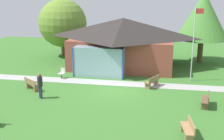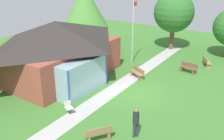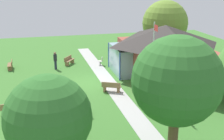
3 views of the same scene
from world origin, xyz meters
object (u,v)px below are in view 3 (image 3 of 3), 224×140
object	(u,v)px
pavilion	(163,49)
visitor_strolling_lawn	(55,59)
bench_front_right	(12,109)
tree_east_hedge	(177,81)
bench_front_left	(10,65)
bench_lawn_far_right	(69,129)
tree_behind_pavilion_left	(165,23)
bench_rear_near_path	(111,87)
patio_chair_west	(101,61)
bench_mid_left	(69,61)
bench_mid_right	(78,110)
tree_far_east	(48,118)
flagpole	(153,61)

from	to	relation	value
pavilion	visitor_strolling_lawn	size ratio (longest dim) A/B	5.89
bench_front_right	tree_east_hedge	world-z (taller)	tree_east_hedge
pavilion	bench_front_left	xyz separation A→B (m)	(-5.02, -13.78, -1.98)
bench_lawn_far_right	tree_behind_pavilion_left	xyz separation A→B (m)	(-16.24, 12.84, 3.22)
bench_lawn_far_right	tree_behind_pavilion_left	bearing A→B (deg)	-69.10
bench_rear_near_path	patio_chair_west	world-z (taller)	patio_chair_west
pavilion	visitor_strolling_lawn	distance (m)	10.35
bench_mid_left	bench_mid_right	world-z (taller)	same
tree_east_hedge	pavilion	bearing A→B (deg)	158.97
tree_far_east	bench_front_left	bearing A→B (deg)	-170.18
pavilion	bench_lawn_far_right	xyz separation A→B (m)	(9.13, -9.59, -1.98)
visitor_strolling_lawn	tree_east_hedge	distance (m)	17.29
bench_front_right	patio_chair_west	bearing A→B (deg)	41.77
tree_far_east	patio_chair_west	bearing A→B (deg)	161.33
bench_rear_near_path	tree_far_east	world-z (taller)	tree_far_east
pavilion	tree_far_east	size ratio (longest dim) A/B	2.08
pavilion	patio_chair_west	distance (m)	6.74
bench_mid_left	visitor_strolling_lawn	xyz separation A→B (m)	(1.37, -1.45, 0.62)
bench_front_left	tree_far_east	world-z (taller)	tree_far_east
bench_lawn_far_right	patio_chair_west	xyz separation A→B (m)	(-13.30, 4.66, 0.01)
bench_mid_right	bench_front_right	size ratio (longest dim) A/B	1.00
bench_rear_near_path	patio_chair_west	size ratio (longest dim) A/B	1.79
bench_rear_near_path	tree_east_hedge	xyz separation A→B (m)	(9.23, 0.84, 3.64)
patio_chair_west	tree_east_hedge	world-z (taller)	tree_east_hedge
pavilion	tree_behind_pavilion_left	xyz separation A→B (m)	(-7.11, 3.26, 1.24)
flagpole	pavilion	bearing A→B (deg)	150.87
bench_mid_left	bench_rear_near_path	size ratio (longest dim) A/B	0.97
patio_chair_west	bench_mid_left	bearing A→B (deg)	91.79
tree_far_east	bench_front_right	bearing A→B (deg)	-163.21
visitor_strolling_lawn	tree_far_east	distance (m)	16.94
tree_far_east	tree_east_hedge	bearing A→B (deg)	94.04
bench_mid_right	bench_front_right	bearing A→B (deg)	170.57
flagpole	tree_far_east	xyz separation A→B (m)	(6.71, -7.25, -0.13)
patio_chair_west	tree_far_east	distance (m)	18.19
pavilion	flagpole	xyz separation A→B (m)	(6.17, -3.44, 0.83)
patio_chair_west	tree_behind_pavilion_left	size ratio (longest dim) A/B	0.14
patio_chair_west	visitor_strolling_lawn	xyz separation A→B (m)	(0.28, -4.57, 0.61)
patio_chair_west	bench_front_left	bearing A→B (deg)	105.67
flagpole	bench_lawn_far_right	distance (m)	7.38
bench_mid_right	bench_front_right	xyz separation A→B (m)	(-1.28, -4.20, 0.00)
bench_front_left	tree_behind_pavilion_left	distance (m)	17.47
bench_mid_left	tree_behind_pavilion_left	world-z (taller)	tree_behind_pavilion_left
bench_lawn_far_right	bench_front_left	xyz separation A→B (m)	(-14.16, -4.20, 0.00)
bench_front_left	tree_far_east	bearing A→B (deg)	-172.27
flagpole	bench_front_left	world-z (taller)	flagpole
bench_rear_near_path	bench_mid_right	bearing A→B (deg)	-105.01
bench_rear_near_path	bench_front_right	xyz separation A→B (m)	(2.23, -7.29, 0.00)
pavilion	bench_mid_left	size ratio (longest dim) A/B	6.90
tree_behind_pavilion_left	tree_far_east	world-z (taller)	tree_behind_pavilion_left
tree_behind_pavilion_left	patio_chair_west	bearing A→B (deg)	-70.22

